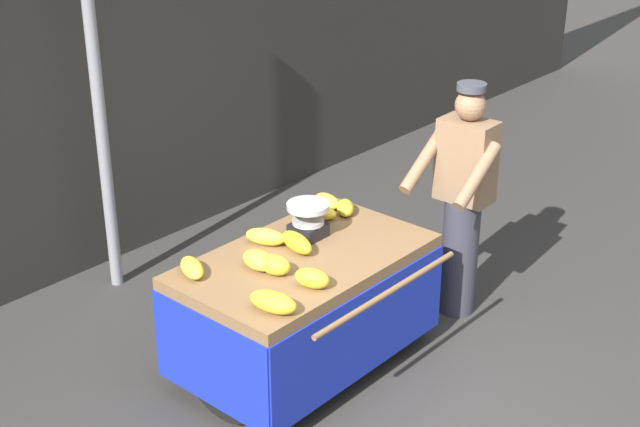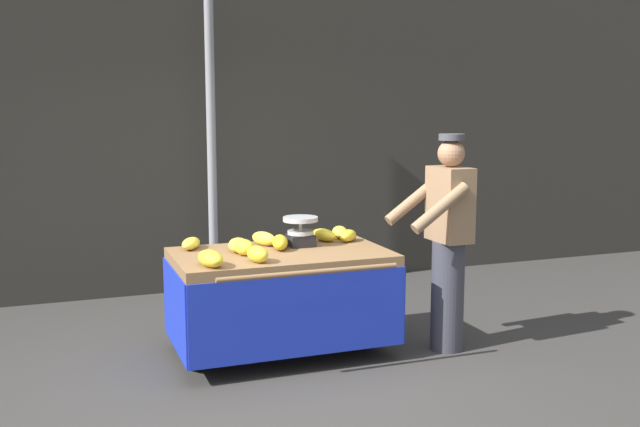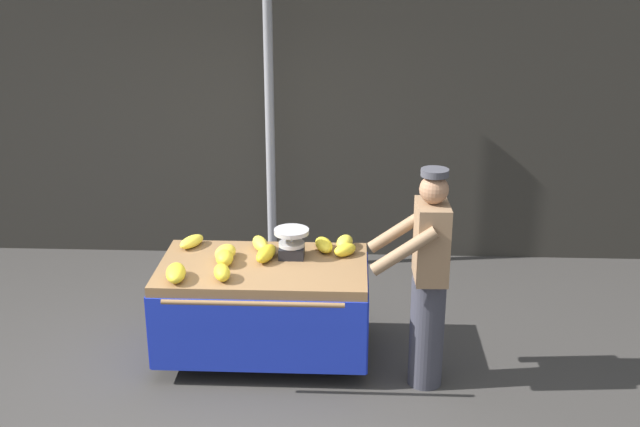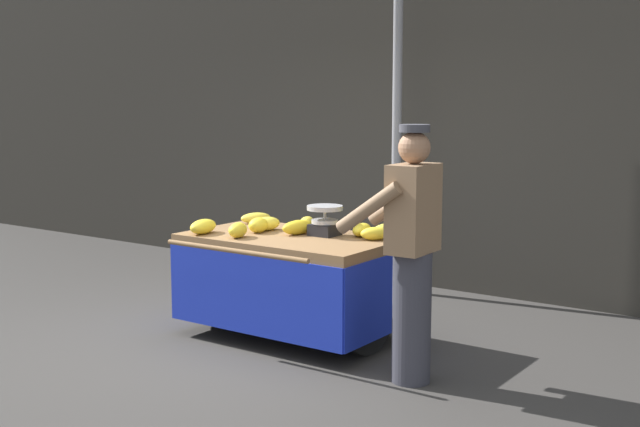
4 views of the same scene
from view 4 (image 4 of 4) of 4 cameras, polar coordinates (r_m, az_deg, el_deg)
ground_plane at (r=6.30m, az=-7.36°, el=-9.45°), size 60.00×60.00×0.00m
back_wall at (r=8.41m, az=6.26°, el=9.17°), size 16.00×0.24×4.11m
street_pole at (r=7.94m, az=5.33°, el=5.61°), size 0.09×0.09×3.10m
banana_cart at (r=6.45m, az=-2.05°, el=-3.53°), size 1.66×1.17×0.82m
weighing_scale at (r=6.40m, az=0.33°, el=-0.48°), size 0.28×0.28×0.24m
banana_bunch_0 at (r=6.66m, az=-0.93°, el=-0.69°), size 0.20×0.29×0.11m
banana_bunch_1 at (r=6.35m, az=4.51°, el=-1.18°), size 0.17×0.25×0.10m
banana_bunch_2 at (r=7.05m, az=-4.48°, el=-0.30°), size 0.23×0.30×0.09m
banana_bunch_3 at (r=6.21m, az=3.78°, el=-1.40°), size 0.23×0.23×0.10m
banana_bunch_4 at (r=6.66m, az=-3.71°, el=-0.70°), size 0.19×0.27×0.11m
banana_bunch_5 at (r=6.45m, az=-1.51°, el=-0.96°), size 0.19×0.32×0.11m
banana_bunch_6 at (r=6.38m, az=2.91°, el=-1.13°), size 0.20×0.30×0.10m
banana_bunch_7 at (r=6.56m, az=-4.29°, el=-0.80°), size 0.17×0.22×0.12m
banana_bunch_8 at (r=6.34m, az=-5.71°, el=-1.15°), size 0.18×0.24×0.12m
banana_bunch_9 at (r=6.55m, az=-8.09°, el=-0.90°), size 0.20×0.32×0.12m
vendor_person at (r=5.44m, az=6.30°, el=-2.75°), size 0.59×0.52×1.71m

